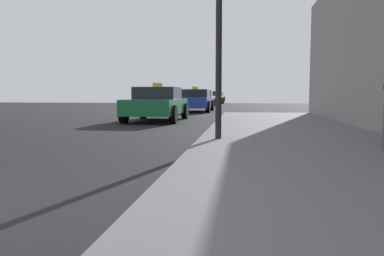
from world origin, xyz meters
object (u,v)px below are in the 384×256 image
car_yellow (214,97)px  car_white (202,98)px  car_red (217,97)px  car_blue (195,100)px  car_green (157,104)px

car_yellow → car_white: bearing=88.0°
car_white → car_red: (-0.05, 18.45, 0.00)m
car_red → car_blue: bearing=91.2°
car_white → car_yellow: bearing=-92.0°
car_green → car_yellow: 25.44m
car_white → car_red: bearing=-89.9°
car_blue → car_white: car_blue is taller
car_yellow → car_red: car_red is taller
car_white → car_yellow: 8.95m
car_white → car_yellow: size_ratio=1.10×
car_green → car_yellow: size_ratio=1.02×
car_green → car_yellow: car_green is taller
car_green → car_red: (-0.11, 34.94, 0.00)m
car_blue → car_red: (-0.59, 27.28, 0.00)m
car_white → car_green: bearing=90.2°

